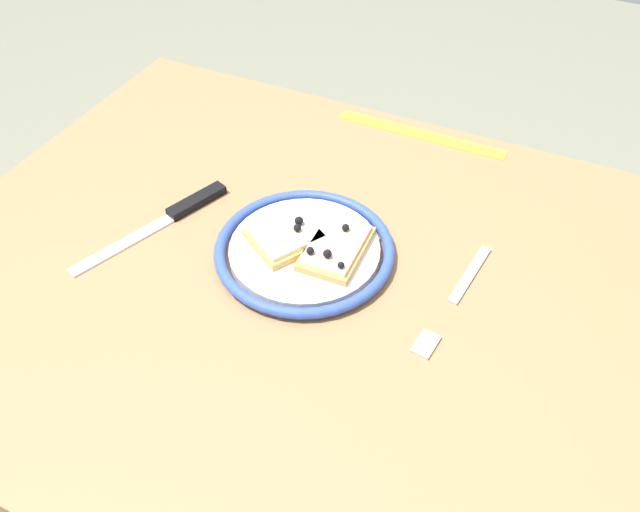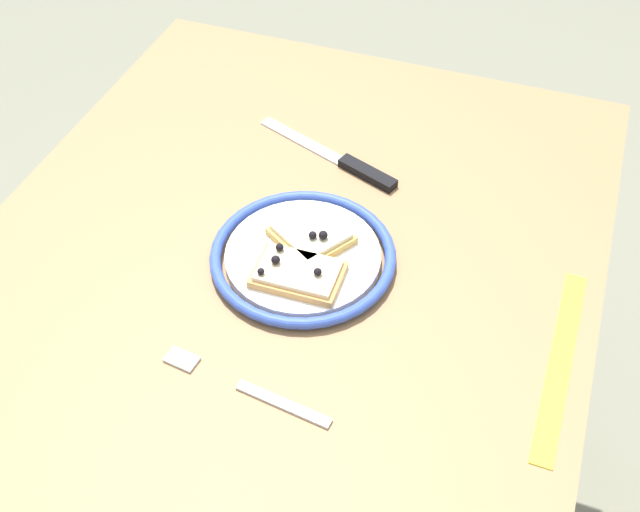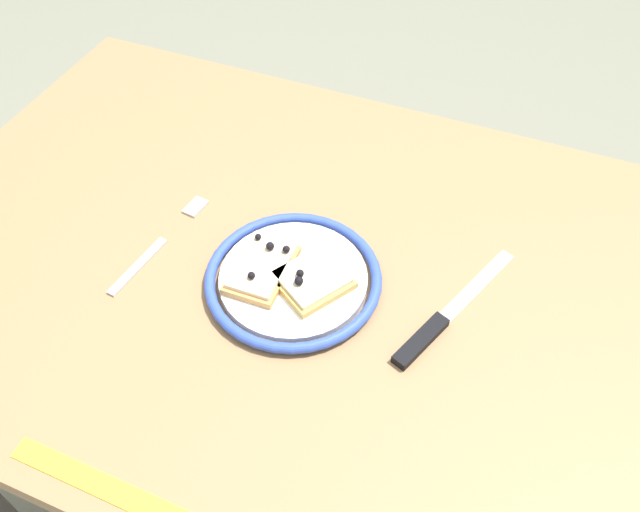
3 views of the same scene
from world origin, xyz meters
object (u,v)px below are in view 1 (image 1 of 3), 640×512
at_px(dining_table, 329,332).
at_px(measuring_tape, 420,134).
at_px(pizza_slice_far, 336,247).
at_px(fork, 455,299).
at_px(plate, 305,250).
at_px(pizza_slice_near, 286,236).
at_px(knife, 177,212).

distance_m(dining_table, measuring_tape, 0.36).
bearing_deg(pizza_slice_far, fork, 179.14).
height_order(dining_table, plate, plate).
xyz_separation_m(plate, pizza_slice_near, (0.03, -0.00, 0.01)).
bearing_deg(fork, plate, 1.75).
xyz_separation_m(dining_table, pizza_slice_near, (0.08, -0.03, 0.12)).
distance_m(dining_table, fork, 0.18).
relative_size(plate, pizza_slice_far, 2.16).
bearing_deg(pizza_slice_far, measuring_tape, -91.41).
relative_size(pizza_slice_far, fork, 0.53).
height_order(plate, pizza_slice_near, pizza_slice_near).
bearing_deg(pizza_slice_near, knife, 1.55).
bearing_deg(pizza_slice_near, fork, -178.84).
bearing_deg(plate, measuring_tape, -98.42).
bearing_deg(measuring_tape, fork, 115.99).
xyz_separation_m(pizza_slice_far, knife, (0.23, 0.01, -0.02)).
height_order(pizza_slice_far, fork, pizza_slice_far).
distance_m(plate, pizza_slice_near, 0.03).
relative_size(pizza_slice_near, pizza_slice_far, 1.08).
bearing_deg(pizza_slice_near, plate, 176.85).
xyz_separation_m(pizza_slice_near, knife, (0.16, 0.00, -0.02)).
bearing_deg(fork, knife, 1.33).
bearing_deg(fork, dining_table, 13.13).
bearing_deg(dining_table, plate, -30.61).
xyz_separation_m(pizza_slice_near, pizza_slice_far, (-0.07, -0.01, 0.00)).
bearing_deg(dining_table, measuring_tape, -89.87).
xyz_separation_m(fork, measuring_tape, (0.15, -0.32, -0.00)).
height_order(plate, measuring_tape, plate).
height_order(knife, fork, knife).
xyz_separation_m(plate, measuring_tape, (-0.05, -0.32, -0.01)).
distance_m(plate, knife, 0.19).
height_order(pizza_slice_far, measuring_tape, pizza_slice_far).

